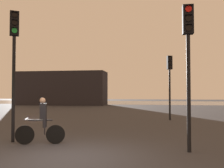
{
  "coord_description": "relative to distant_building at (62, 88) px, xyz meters",
  "views": [
    {
      "loc": [
        2.3,
        -6.58,
        1.8
      ],
      "look_at": [
        0.5,
        5.0,
        2.2
      ],
      "focal_mm": 40.0,
      "sensor_mm": 36.0,
      "label": 1
    }
  ],
  "objects": [
    {
      "name": "traffic_light_near_left",
      "position": [
        7.8,
        -26.34,
        0.91
      ],
      "size": [
        0.4,
        0.42,
        4.79
      ],
      "rotation": [
        0.0,
        0.0,
        3.72
      ],
      "color": "black",
      "rests_on": "ground"
    },
    {
      "name": "traffic_light_far_right",
      "position": [
        14.0,
        -18.03,
        0.54
      ],
      "size": [
        0.38,
        0.4,
        4.22
      ],
      "rotation": [
        0.0,
        0.0,
        3.47
      ],
      "color": "black",
      "rests_on": "ground"
    },
    {
      "name": "ground_plane",
      "position": [
        10.46,
        -28.2,
        -2.41
      ],
      "size": [
        120.0,
        120.0,
        0.0
      ],
      "primitive_type": "plane",
      "color": "#333338"
    },
    {
      "name": "distant_building",
      "position": [
        0.0,
        0.0,
        0.0
      ],
      "size": [
        12.75,
        4.0,
        4.81
      ],
      "primitive_type": "cube",
      "color": "black",
      "rests_on": "ground"
    },
    {
      "name": "water_strip",
      "position": [
        10.46,
        10.0,
        -2.4
      ],
      "size": [
        80.0,
        16.0,
        0.01
      ],
      "primitive_type": "cube",
      "color": "slate",
      "rests_on": "ground"
    },
    {
      "name": "cyclist",
      "position": [
        9.0,
        -26.52,
        -1.59
      ],
      "size": [
        1.67,
        0.58,
        1.62
      ],
      "rotation": [
        0.0,
        0.0,
        1.82
      ],
      "color": "black",
      "rests_on": "ground"
    },
    {
      "name": "traffic_light_near_right",
      "position": [
        13.9,
        -26.93,
        0.71
      ],
      "size": [
        0.32,
        0.34,
        4.49
      ],
      "rotation": [
        0.0,
        0.0,
        3.16
      ],
      "color": "black",
      "rests_on": "ground"
    }
  ]
}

